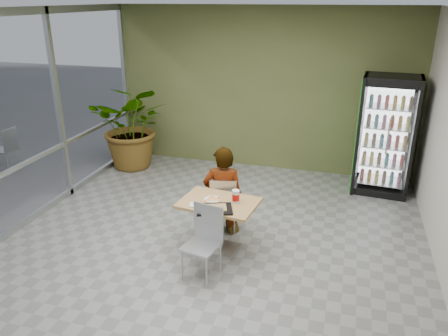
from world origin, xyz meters
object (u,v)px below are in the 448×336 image
(chair_near, at_px, (205,236))
(soda_cup, at_px, (236,197))
(seated_woman, at_px, (223,199))
(cafeteria_tray, at_px, (214,209))
(beverage_fridge, at_px, (386,136))
(dining_table, at_px, (219,216))
(chair_far, at_px, (224,201))
(potted_plant, at_px, (134,126))

(chair_near, xyz_separation_m, soda_cup, (0.24, 0.61, 0.29))
(seated_woman, xyz_separation_m, cafeteria_tray, (0.12, -0.81, 0.24))
(cafeteria_tray, relative_size, beverage_fridge, 0.22)
(dining_table, distance_m, chair_far, 0.52)
(dining_table, bearing_deg, beverage_fridge, 50.87)
(dining_table, relative_size, seated_woman, 0.67)
(chair_near, distance_m, potted_plant, 4.14)
(chair_near, relative_size, cafeteria_tray, 2.01)
(chair_near, xyz_separation_m, beverage_fridge, (2.25, 3.33, 0.50))
(beverage_fridge, bearing_deg, potted_plant, -173.19)
(chair_far, distance_m, chair_near, 1.09)
(seated_woman, distance_m, beverage_fridge, 3.26)
(dining_table, bearing_deg, chair_near, -91.03)
(chair_far, distance_m, soda_cup, 0.65)
(seated_woman, height_order, potted_plant, potted_plant)
(chair_far, bearing_deg, dining_table, 87.52)
(chair_near, relative_size, beverage_fridge, 0.44)
(chair_far, xyz_separation_m, beverage_fridge, (2.32, 2.24, 0.54))
(chair_near, bearing_deg, cafeteria_tray, 96.54)
(dining_table, bearing_deg, chair_far, 99.09)
(dining_table, relative_size, chair_near, 1.19)
(chair_far, height_order, cafeteria_tray, chair_far)
(dining_table, xyz_separation_m, chair_near, (-0.01, -0.58, 0.01))
(soda_cup, bearing_deg, chair_near, -111.14)
(dining_table, bearing_deg, cafeteria_tray, -86.27)
(chair_near, distance_m, cafeteria_tray, 0.39)
(seated_woman, bearing_deg, potted_plant, -51.29)
(cafeteria_tray, bearing_deg, soda_cup, 54.74)
(chair_far, relative_size, cafeteria_tray, 1.89)
(seated_woman, distance_m, potted_plant, 3.28)
(dining_table, distance_m, chair_near, 0.58)
(beverage_fridge, bearing_deg, chair_far, -130.63)
(chair_far, height_order, seated_woman, seated_woman)
(dining_table, xyz_separation_m, soda_cup, (0.23, 0.04, 0.30))
(chair_far, bearing_deg, soda_cup, 111.51)
(seated_woman, bearing_deg, chair_near, 82.99)
(dining_table, xyz_separation_m, seated_woman, (-0.10, 0.55, -0.02))
(beverage_fridge, bearing_deg, seated_woman, -131.37)
(cafeteria_tray, bearing_deg, seated_woman, 98.22)
(chair_near, distance_m, beverage_fridge, 4.05)
(beverage_fridge, bearing_deg, soda_cup, -121.17)
(soda_cup, relative_size, potted_plant, 0.10)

